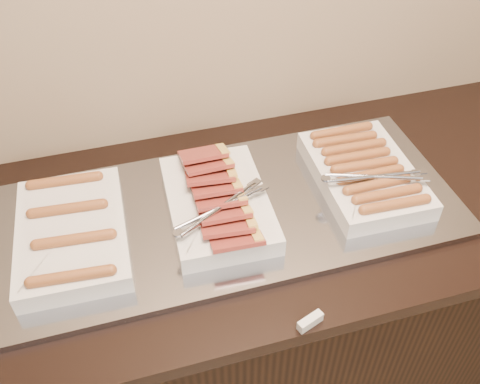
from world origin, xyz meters
name	(u,v)px	position (x,y,z in m)	size (l,w,h in m)	color
counter	(228,315)	(0.00, 2.13, 0.45)	(2.06, 0.76, 0.90)	black
warming_tray	(221,213)	(-0.01, 2.13, 0.91)	(1.20, 0.50, 0.02)	#9598A3
dish_left	(72,232)	(-0.37, 2.13, 0.95)	(0.26, 0.38, 0.07)	silver
dish_center	(218,202)	(-0.02, 2.13, 0.95)	(0.27, 0.38, 0.09)	silver
dish_right	(365,173)	(0.38, 2.13, 0.95)	(0.27, 0.37, 0.08)	silver
label_holder	(310,321)	(0.09, 1.77, 0.91)	(0.06, 0.02, 0.02)	silver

